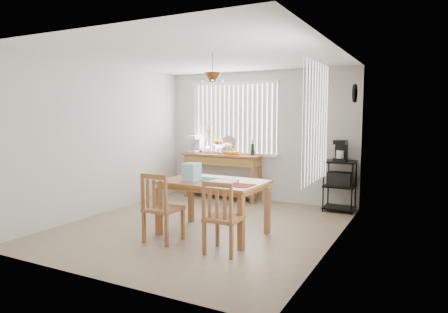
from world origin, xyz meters
The scene contains 10 objects.
ground centered at (0.00, 0.00, -0.01)m, with size 4.00×4.50×0.01m, color gray.
room_shell centered at (0.00, 0.02, 1.69)m, with size 4.20×4.70×2.70m.
sideboard centered at (-0.70, 2.00, 0.70)m, with size 1.65×0.46×0.93m.
sideboard_items centered at (-0.96, 2.01, 1.07)m, with size 1.57×0.39×0.71m.
wire_cart centered at (1.69, 1.99, 0.55)m, with size 0.54×0.43×0.91m.
cart_items centered at (1.69, 2.00, 1.09)m, with size 0.22×0.26×0.38m.
dining_table centered at (0.35, -0.28, 0.70)m, with size 1.52×1.02×0.79m.
table_items centered at (0.20, -0.40, 0.89)m, with size 1.13×0.58×0.25m.
chair_left centered at (-0.10, -0.91, 0.47)m, with size 0.45×0.45×0.96m.
chair_right centered at (0.85, -0.94, 0.46)m, with size 0.44×0.44×0.93m.
Camera 1 is at (3.11, -5.23, 1.73)m, focal length 32.00 mm.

